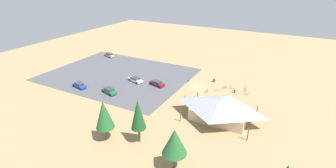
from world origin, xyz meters
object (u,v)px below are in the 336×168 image
at_px(car_green_end_stall, 109,91).
at_px(car_maroon_back_corner, 157,83).
at_px(pine_far_west, 175,142).
at_px(visitor_at_bikes, 235,90).
at_px(bicycle_silver_yard_front, 246,93).
at_px(bicycle_green_trailside, 194,99).
at_px(bicycle_teal_lone_west, 207,91).
at_px(lot_sign, 188,82).
at_px(bicycle_blue_yard_right, 245,89).
at_px(pine_center, 138,115).
at_px(car_white_inner_stall, 135,80).
at_px(bicycle_white_front_row, 217,89).
at_px(bicycle_purple_edge_north, 188,103).
at_px(bike_pavilion, 220,108).
at_px(car_blue_near_entry, 79,85).
at_px(bicycle_orange_back_row, 231,88).
at_px(car_tan_far_end, 109,55).
at_px(bicycle_yellow_edge_south, 185,97).
at_px(pine_west, 104,115).
at_px(trash_bin, 214,80).
at_px(bicycle_black_yard_left, 224,88).

xyz_separation_m(car_green_end_stall, car_maroon_back_corner, (-8.45, -9.98, -0.03)).
bearing_deg(pine_far_west, visitor_at_bikes, -93.06).
height_order(bicycle_silver_yard_front, car_maroon_back_corner, car_maroon_back_corner).
bearing_deg(bicycle_green_trailside, bicycle_teal_lone_west, -104.41).
relative_size(pine_far_west, bicycle_silver_yard_front, 4.59).
xyz_separation_m(lot_sign, bicycle_blue_yard_right, (-14.25, -5.04, -1.03)).
distance_m(pine_center, visitor_at_bikes, 30.80).
height_order(bicycle_green_trailside, car_white_inner_stall, car_white_inner_stall).
height_order(bicycle_white_front_row, car_maroon_back_corner, car_maroon_back_corner).
distance_m(bicycle_green_trailside, car_green_end_stall, 21.83).
bearing_deg(bicycle_purple_edge_north, bike_pavilion, 162.57).
relative_size(bicycle_blue_yard_right, bicycle_teal_lone_west, 0.95).
xyz_separation_m(bicycle_teal_lone_west, car_blue_near_entry, (31.60, 13.39, 0.39)).
bearing_deg(bicycle_orange_back_row, car_tan_far_end, -8.30).
distance_m(pine_far_west, bicycle_yellow_edge_south, 24.72).
xyz_separation_m(bicycle_silver_yard_front, bicycle_white_front_row, (7.30, 1.29, 0.02)).
xyz_separation_m(pine_center, bicycle_yellow_edge_south, (-0.33, -19.64, -5.35)).
distance_m(pine_center, car_maroon_back_corner, 25.50).
bearing_deg(pine_far_west, car_blue_near_entry, -22.58).
relative_size(bicycle_blue_yard_right, visitor_at_bikes, 0.94).
relative_size(pine_west, bicycle_white_front_row, 5.90).
bearing_deg(trash_bin, pine_center, 84.12).
xyz_separation_m(bike_pavilion, bicycle_blue_yard_right, (-1.96, -16.74, -2.37)).
height_order(trash_bin, bicycle_black_yard_left, trash_bin).
relative_size(pine_west, car_maroon_back_corner, 1.67).
bearing_deg(visitor_at_bikes, bike_pavilion, 90.88).
xyz_separation_m(bicycle_yellow_edge_south, bicycle_purple_edge_north, (-2.09, 2.67, 0.01)).
height_order(pine_far_west, bicycle_yellow_edge_south, pine_far_west).
bearing_deg(bicycle_black_yard_left, bicycle_silver_yard_front, 174.87).
bearing_deg(bicycle_white_front_row, bicycle_orange_back_row, -139.23).
height_order(bicycle_yellow_edge_south, bicycle_teal_lone_west, bicycle_teal_lone_west).
relative_size(pine_center, car_maroon_back_corner, 1.79).
bearing_deg(car_blue_near_entry, car_green_end_stall, -173.50).
xyz_separation_m(trash_bin, car_maroon_back_corner, (13.11, 9.92, 0.28)).
xyz_separation_m(pine_far_west, car_tan_far_end, (47.30, -40.37, -4.37)).
height_order(trash_bin, bicycle_orange_back_row, trash_bin).
bearing_deg(pine_far_west, car_maroon_back_corner, -54.84).
relative_size(bicycle_purple_edge_north, bicycle_green_trailside, 0.85).
bearing_deg(bicycle_green_trailside, bicycle_white_front_row, -114.04).
distance_m(pine_far_west, car_green_end_stall, 31.68).
bearing_deg(bicycle_yellow_edge_south, bicycle_purple_edge_north, 128.08).
relative_size(lot_sign, car_green_end_stall, 0.46).
relative_size(lot_sign, bicycle_orange_back_row, 1.81).
height_order(trash_bin, car_blue_near_entry, car_blue_near_entry).
distance_m(bicycle_teal_lone_west, car_blue_near_entry, 34.32).
relative_size(bicycle_white_front_row, car_blue_near_entry, 0.29).
height_order(bicycle_orange_back_row, bicycle_green_trailside, bicycle_green_trailside).
bearing_deg(bike_pavilion, bicycle_white_front_row, -70.89).
height_order(car_white_inner_stall, car_blue_near_entry, car_blue_near_entry).
bearing_deg(visitor_at_bikes, car_white_inner_stall, 12.81).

